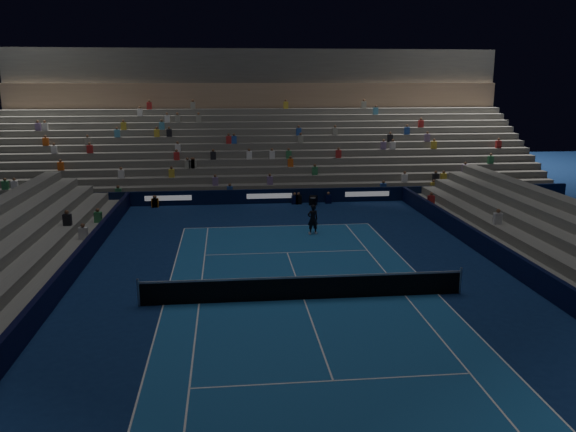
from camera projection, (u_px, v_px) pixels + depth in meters
The scene contains 9 objects.
ground at pixel (304, 300), 22.91m from camera, with size 90.00×90.00×0.00m, color #0D2150.
court_surface at pixel (304, 299), 22.91m from camera, with size 10.97×23.77×0.01m, color #1B5494.
sponsor_barrier_far at pixel (269, 196), 40.70m from camera, with size 44.00×0.25×1.00m, color black.
sponsor_barrier_east at pixel (538, 279), 23.79m from camera, with size 0.25×37.00×1.00m, color black.
sponsor_barrier_west at pixel (49, 297), 21.80m from camera, with size 0.25×37.00×1.00m, color black.
grandstand_main at pixel (261, 141), 49.14m from camera, with size 44.00×15.20×11.20m.
tennis_net at pixel (304, 288), 22.79m from camera, with size 12.90×0.10×1.10m.
tennis_player at pixel (313, 219), 32.49m from camera, with size 0.62×0.41×1.70m, color black.
broadcast_camera at pixel (313, 200), 40.21m from camera, with size 0.65×1.01×0.64m.
Camera 1 is at (-2.90, -21.35, 8.49)m, focal length 36.10 mm.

